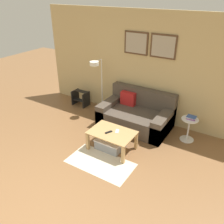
{
  "coord_description": "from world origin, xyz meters",
  "views": [
    {
      "loc": [
        2.21,
        -1.2,
        2.95
      ],
      "look_at": [
        0.11,
        2.17,
        0.85
      ],
      "focal_mm": 38.0,
      "sensor_mm": 36.0,
      "label": 1
    }
  ],
  "objects_px": {
    "book_stack": "(191,118)",
    "remote_control": "(109,132)",
    "step_stool": "(81,98)",
    "storage_bin": "(111,143)",
    "side_table": "(189,127)",
    "coffee_table": "(112,135)",
    "cell_phone": "(117,131)",
    "couch": "(136,115)",
    "floor_lamp": "(97,75)"
  },
  "relations": [
    {
      "from": "coffee_table",
      "to": "side_table",
      "type": "distance_m",
      "value": 1.66
    },
    {
      "from": "floor_lamp",
      "to": "side_table",
      "type": "height_order",
      "value": "floor_lamp"
    },
    {
      "from": "coffee_table",
      "to": "remote_control",
      "type": "relative_size",
      "value": 5.97
    },
    {
      "from": "side_table",
      "to": "book_stack",
      "type": "xyz_separation_m",
      "value": [
        0.01,
        0.02,
        0.23
      ]
    },
    {
      "from": "coffee_table",
      "to": "side_table",
      "type": "xyz_separation_m",
      "value": [
        1.21,
        1.14,
        -0.02
      ]
    },
    {
      "from": "storage_bin",
      "to": "coffee_table",
      "type": "bearing_deg",
      "value": -27.75
    },
    {
      "from": "coffee_table",
      "to": "cell_phone",
      "type": "relative_size",
      "value": 6.4
    },
    {
      "from": "couch",
      "to": "storage_bin",
      "type": "height_order",
      "value": "couch"
    },
    {
      "from": "storage_bin",
      "to": "couch",
      "type": "bearing_deg",
      "value": 88.28
    },
    {
      "from": "floor_lamp",
      "to": "remote_control",
      "type": "bearing_deg",
      "value": -47.53
    },
    {
      "from": "floor_lamp",
      "to": "side_table",
      "type": "relative_size",
      "value": 2.71
    },
    {
      "from": "coffee_table",
      "to": "book_stack",
      "type": "xyz_separation_m",
      "value": [
        1.22,
        1.16,
        0.21
      ]
    },
    {
      "from": "book_stack",
      "to": "remote_control",
      "type": "bearing_deg",
      "value": -136.47
    },
    {
      "from": "storage_bin",
      "to": "floor_lamp",
      "type": "bearing_deg",
      "value": 134.37
    },
    {
      "from": "book_stack",
      "to": "couch",
      "type": "bearing_deg",
      "value": -177.28
    },
    {
      "from": "book_stack",
      "to": "step_stool",
      "type": "bearing_deg",
      "value": 177.73
    },
    {
      "from": "coffee_table",
      "to": "storage_bin",
      "type": "xyz_separation_m",
      "value": [
        -0.05,
        0.02,
        -0.22
      ]
    },
    {
      "from": "storage_bin",
      "to": "cell_phone",
      "type": "xyz_separation_m",
      "value": [
        0.11,
        0.06,
        0.3
      ]
    },
    {
      "from": "couch",
      "to": "floor_lamp",
      "type": "height_order",
      "value": "floor_lamp"
    },
    {
      "from": "couch",
      "to": "floor_lamp",
      "type": "relative_size",
      "value": 1.15
    },
    {
      "from": "side_table",
      "to": "step_stool",
      "type": "relative_size",
      "value": 1.22
    },
    {
      "from": "floor_lamp",
      "to": "remote_control",
      "type": "xyz_separation_m",
      "value": [
        1.1,
        -1.2,
        -0.62
      ]
    },
    {
      "from": "storage_bin",
      "to": "cell_phone",
      "type": "height_order",
      "value": "cell_phone"
    },
    {
      "from": "storage_bin",
      "to": "book_stack",
      "type": "height_order",
      "value": "book_stack"
    },
    {
      "from": "floor_lamp",
      "to": "side_table",
      "type": "xyz_separation_m",
      "value": [
        2.35,
        -0.01,
        -0.72
      ]
    },
    {
      "from": "storage_bin",
      "to": "side_table",
      "type": "bearing_deg",
      "value": 41.7
    },
    {
      "from": "couch",
      "to": "side_table",
      "type": "distance_m",
      "value": 1.22
    },
    {
      "from": "floor_lamp",
      "to": "step_stool",
      "type": "bearing_deg",
      "value": 169.28
    },
    {
      "from": "side_table",
      "to": "cell_phone",
      "type": "xyz_separation_m",
      "value": [
        -1.14,
        -1.06,
        0.1
      ]
    },
    {
      "from": "couch",
      "to": "book_stack",
      "type": "xyz_separation_m",
      "value": [
        1.23,
        0.06,
        0.27
      ]
    },
    {
      "from": "couch",
      "to": "book_stack",
      "type": "bearing_deg",
      "value": 2.72
    },
    {
      "from": "floor_lamp",
      "to": "cell_phone",
      "type": "relative_size",
      "value": 10.0
    },
    {
      "from": "book_stack",
      "to": "step_stool",
      "type": "distance_m",
      "value": 3.07
    },
    {
      "from": "storage_bin",
      "to": "remote_control",
      "type": "height_order",
      "value": "remote_control"
    },
    {
      "from": "couch",
      "to": "book_stack",
      "type": "relative_size",
      "value": 7.34
    },
    {
      "from": "coffee_table",
      "to": "book_stack",
      "type": "bearing_deg",
      "value": 43.46
    },
    {
      "from": "side_table",
      "to": "book_stack",
      "type": "distance_m",
      "value": 0.24
    },
    {
      "from": "coffee_table",
      "to": "couch",
      "type": "bearing_deg",
      "value": 90.69
    },
    {
      "from": "couch",
      "to": "remote_control",
      "type": "xyz_separation_m",
      "value": [
        -0.04,
        -1.15,
        0.14
      ]
    },
    {
      "from": "coffee_table",
      "to": "book_stack",
      "type": "distance_m",
      "value": 1.7
    },
    {
      "from": "coffee_table",
      "to": "book_stack",
      "type": "relative_size",
      "value": 4.07
    },
    {
      "from": "couch",
      "to": "remote_control",
      "type": "height_order",
      "value": "couch"
    },
    {
      "from": "coffee_table",
      "to": "step_stool",
      "type": "distance_m",
      "value": 2.23
    },
    {
      "from": "side_table",
      "to": "cell_phone",
      "type": "relative_size",
      "value": 3.69
    },
    {
      "from": "book_stack",
      "to": "floor_lamp",
      "type": "bearing_deg",
      "value": -179.8
    },
    {
      "from": "couch",
      "to": "floor_lamp",
      "type": "xyz_separation_m",
      "value": [
        -1.13,
        0.05,
        0.75
      ]
    },
    {
      "from": "couch",
      "to": "step_stool",
      "type": "relative_size",
      "value": 3.82
    },
    {
      "from": "couch",
      "to": "side_table",
      "type": "relative_size",
      "value": 3.13
    },
    {
      "from": "remote_control",
      "to": "step_stool",
      "type": "distance_m",
      "value": 2.23
    },
    {
      "from": "storage_bin",
      "to": "cell_phone",
      "type": "relative_size",
      "value": 3.96
    }
  ]
}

